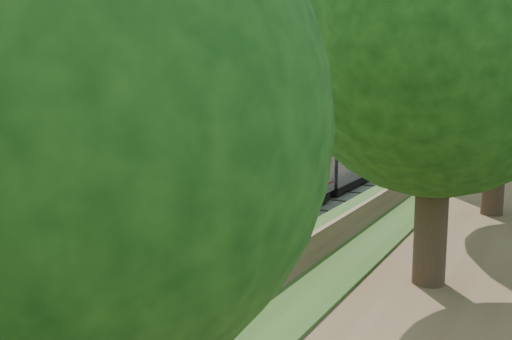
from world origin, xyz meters
The scene contains 12 objects.
ground centered at (0.00, 0.00, 0.00)m, with size 320.00×320.00×0.00m, color #2D4C19.
trackbed centered at (2.00, 60.00, 0.07)m, with size 9.50×170.00×0.28m.
platform centered at (-5.20, 16.00, 0.19)m, with size 6.40×68.00×0.38m, color #ABA28A.
yellow_stripe centered at (-2.35, 16.00, 0.39)m, with size 0.55×68.00×0.01m, color gold.
station_building centered at (-14.00, 30.00, 4.09)m, with size 8.60×6.60×8.00m.
signal_gantry centered at (2.47, 54.99, 4.82)m, with size 8.40×0.38×6.20m.
trees_behind_platform centered at (-11.17, 20.67, 4.53)m, with size 7.82×53.32×7.21m.
train centered at (0.00, 60.09, 2.23)m, with size 2.95×118.25×4.33m.
lamppost_mid centered at (-3.44, 2.33, 2.40)m, with size 0.45×0.45×4.52m.
lamppost_far centered at (-3.72, 14.41, 2.37)m, with size 0.44×0.44×4.46m.
signal_platform centered at (-2.90, 5.41, 4.07)m, with size 0.35×0.28×6.00m.
signal_farside centered at (6.20, 24.04, 3.67)m, with size 0.32×0.25×5.80m.
Camera 1 is at (13.29, -12.60, 7.27)m, focal length 40.00 mm.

